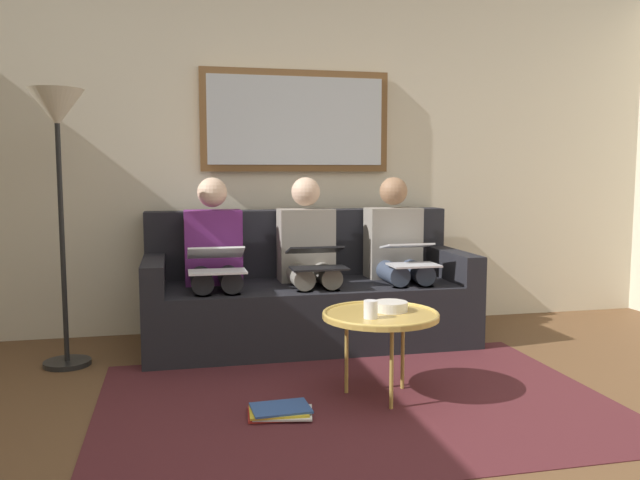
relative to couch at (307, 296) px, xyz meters
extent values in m
cube|color=beige|center=(0.00, -0.48, 0.99)|extent=(6.00, 0.12, 2.60)
cube|color=#4C1E23|center=(0.00, 1.27, -0.31)|extent=(2.60, 1.80, 0.01)
cube|color=black|center=(0.00, 0.07, -0.10)|extent=(2.20, 0.90, 0.42)
cube|color=black|center=(0.00, -0.28, 0.35)|extent=(2.20, 0.20, 0.48)
cube|color=black|center=(-1.03, 0.07, 0.21)|extent=(0.14, 0.90, 0.20)
cube|color=black|center=(1.03, 0.07, 0.21)|extent=(0.14, 0.90, 0.20)
cube|color=brown|center=(0.00, -0.39, 1.24)|extent=(1.40, 0.04, 0.74)
cube|color=#B2B7BC|center=(0.00, -0.37, 1.24)|extent=(1.30, 0.01, 0.64)
cylinder|color=tan|center=(-0.14, 1.22, 0.12)|extent=(0.61, 0.61, 0.03)
torus|color=tan|center=(-0.14, 1.22, 0.14)|extent=(0.61, 0.61, 0.02)
cylinder|color=#B28E42|center=(-0.14, 1.40, -0.10)|extent=(0.02, 0.02, 0.42)
cylinder|color=#B28E42|center=(-0.30, 1.13, -0.10)|extent=(0.02, 0.02, 0.42)
cylinder|color=#B28E42|center=(0.02, 1.13, -0.10)|extent=(0.02, 0.02, 0.42)
cylinder|color=silver|center=(-0.06, 1.31, 0.18)|extent=(0.07, 0.07, 0.09)
cylinder|color=beige|center=(-0.21, 1.18, 0.16)|extent=(0.18, 0.18, 0.05)
cube|color=gray|center=(-0.64, -0.03, 0.36)|extent=(0.38, 0.22, 0.50)
sphere|color=#997051|center=(-0.64, -0.03, 0.73)|extent=(0.20, 0.20, 0.20)
cylinder|color=#384256|center=(-0.73, 0.18, 0.18)|extent=(0.14, 0.42, 0.14)
cylinder|color=#384256|center=(-0.55, 0.18, 0.18)|extent=(0.14, 0.42, 0.14)
cylinder|color=#384256|center=(-0.73, 0.39, -0.10)|extent=(0.11, 0.11, 0.42)
cylinder|color=#384256|center=(-0.55, 0.39, -0.10)|extent=(0.11, 0.11, 0.42)
cube|color=silver|center=(-0.64, 0.39, 0.25)|extent=(0.32, 0.22, 0.01)
cube|color=silver|center=(-0.64, 0.26, 0.37)|extent=(0.32, 0.22, 0.05)
cube|color=#A5C6EA|center=(-0.64, 0.26, 0.37)|extent=(0.29, 0.19, 0.04)
cube|color=gray|center=(0.00, -0.03, 0.36)|extent=(0.38, 0.22, 0.50)
sphere|color=beige|center=(0.00, -0.03, 0.73)|extent=(0.20, 0.20, 0.20)
cylinder|color=gray|center=(-0.09, 0.18, 0.18)|extent=(0.14, 0.42, 0.14)
cylinder|color=gray|center=(0.09, 0.18, 0.18)|extent=(0.14, 0.42, 0.14)
cylinder|color=gray|center=(-0.09, 0.39, -0.10)|extent=(0.11, 0.11, 0.42)
cylinder|color=gray|center=(0.09, 0.39, -0.10)|extent=(0.11, 0.11, 0.42)
cube|color=black|center=(0.00, 0.39, 0.25)|extent=(0.36, 0.20, 0.01)
cube|color=black|center=(0.00, 0.26, 0.36)|extent=(0.36, 0.20, 0.07)
cube|color=#A5C6EA|center=(0.00, 0.26, 0.36)|extent=(0.32, 0.17, 0.05)
cube|color=#66236B|center=(0.64, -0.03, 0.36)|extent=(0.38, 0.22, 0.50)
sphere|color=beige|center=(0.64, -0.03, 0.73)|extent=(0.20, 0.20, 0.20)
cylinder|color=#232328|center=(0.55, 0.18, 0.18)|extent=(0.14, 0.42, 0.14)
cylinder|color=#232328|center=(0.73, 0.18, 0.18)|extent=(0.14, 0.42, 0.14)
cylinder|color=#232328|center=(0.55, 0.39, -0.10)|extent=(0.11, 0.11, 0.42)
cylinder|color=#232328|center=(0.73, 0.39, -0.10)|extent=(0.11, 0.11, 0.42)
cube|color=white|center=(0.64, 0.39, 0.25)|extent=(0.35, 0.21, 0.01)
cube|color=white|center=(0.64, 0.24, 0.36)|extent=(0.35, 0.19, 0.09)
cube|color=#A5C6EA|center=(0.64, 0.25, 0.36)|extent=(0.32, 0.17, 0.08)
cube|color=red|center=(0.43, 1.36, -0.30)|extent=(0.30, 0.23, 0.01)
cube|color=white|center=(0.40, 1.38, -0.29)|extent=(0.31, 0.25, 0.01)
cube|color=yellow|center=(0.42, 1.37, -0.28)|extent=(0.30, 0.22, 0.01)
cube|color=#33569E|center=(0.41, 1.36, -0.27)|extent=(0.29, 0.21, 0.01)
cylinder|color=black|center=(1.55, 0.27, -0.30)|extent=(0.28, 0.28, 0.03)
cylinder|color=black|center=(1.55, 0.27, 0.44)|extent=(0.03, 0.03, 1.50)
cone|color=beige|center=(1.55, 0.27, 1.24)|extent=(0.32, 0.32, 0.22)
camera|label=1|loc=(0.88, 4.34, 0.87)|focal=36.09mm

